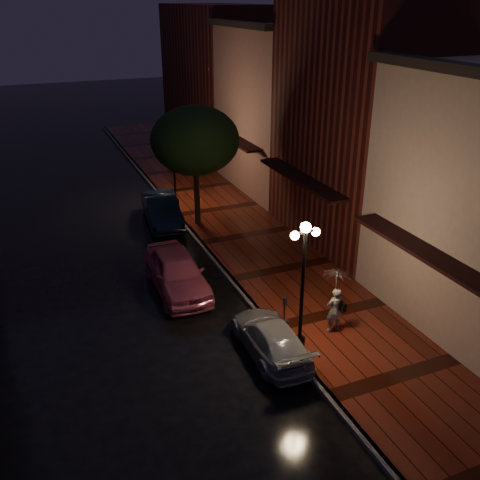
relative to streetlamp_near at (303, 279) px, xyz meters
name	(u,v)px	position (x,y,z in m)	size (l,w,h in m)	color
ground	(232,282)	(-0.35, 5.00, -2.60)	(120.00, 120.00, 0.00)	black
sidewalk	(282,270)	(1.90, 5.00, -2.53)	(4.50, 60.00, 0.15)	#41150B
curb	(232,280)	(-0.35, 5.00, -2.53)	(0.25, 60.00, 0.15)	#595451
storefront_mid	(363,121)	(6.65, 7.00, 2.90)	(5.00, 8.00, 11.00)	#511914
storefront_far	(280,111)	(6.65, 15.00, 1.90)	(5.00, 8.00, 9.00)	#8C5951
storefront_extra	(218,79)	(6.65, 25.00, 2.40)	(5.00, 12.00, 10.00)	#511914
streetlamp_near	(303,279)	(0.00, 0.00, 0.00)	(0.96, 0.36, 4.31)	black
streetlamp_far	(174,161)	(0.00, 14.00, 0.00)	(0.96, 0.36, 4.31)	black
street_tree	(195,142)	(0.26, 10.99, 1.64)	(4.16, 4.16, 5.80)	black
pink_car	(177,272)	(-2.52, 5.24, -1.82)	(1.85, 4.59, 1.57)	#CA536E
navy_car	(162,209)	(-1.28, 12.07, -1.87)	(1.55, 4.45, 1.47)	black
silver_car	(271,338)	(-0.95, 0.18, -2.03)	(1.61, 3.96, 1.15)	#999AA0
woman_with_umbrella	(336,292)	(1.45, 0.31, -0.95)	(0.94, 0.96, 2.26)	white
parking_meter	(284,313)	(-0.20, 0.73, -1.59)	(0.16, 0.14, 1.42)	black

